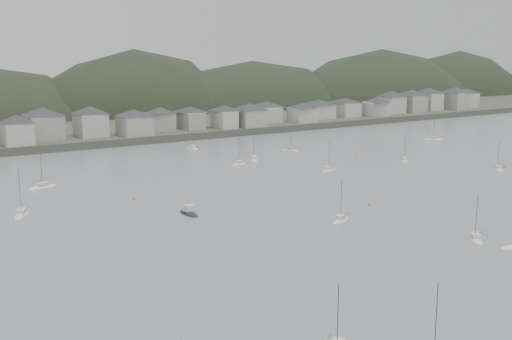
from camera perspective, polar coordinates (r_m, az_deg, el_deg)
far_shore_land at (r=363.48m, az=-19.71°, el=4.69°), size 900.00×250.00×3.00m
forested_ridge at (r=341.63m, az=-17.73°, el=2.29°), size 851.55×103.94×102.57m
waterfront_town at (r=277.77m, az=-3.75°, el=5.09°), size 451.48×28.46×12.92m
sailboat_lead at (r=176.65m, az=-18.95°, el=-1.52°), size 8.87×4.98×11.55m
moored_fleet at (r=139.57m, az=-4.74°, el=-4.13°), size 256.40×169.49×13.13m
motor_launch_far at (r=141.26m, az=-6.17°, el=-3.92°), size 2.71×7.04×3.68m
mooring_buoys at (r=153.13m, az=3.58°, el=-2.78°), size 161.90×146.37×0.70m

